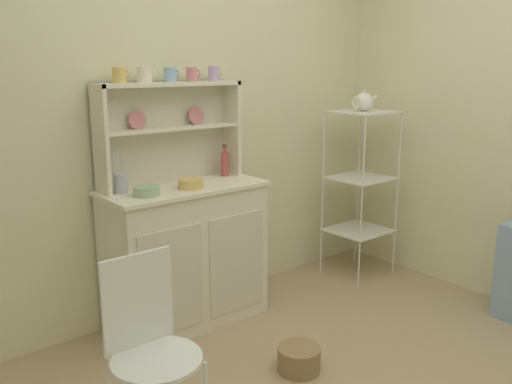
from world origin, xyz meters
TOP-DOWN VIEW (x-y plane):
  - wall_back at (0.00, 1.62)m, footprint 3.84×0.05m
  - hutch_cabinet at (-0.22, 1.37)m, footprint 0.99×0.45m
  - hutch_shelf_unit at (-0.22, 1.53)m, footprint 0.92×0.18m
  - bakers_rack at (1.21, 1.22)m, footprint 0.43×0.40m
  - wire_chair at (-0.97, 0.45)m, footprint 0.36×0.36m
  - floor_basket at (-0.08, 0.51)m, footprint 0.23×0.23m
  - cup_gold_0 at (-0.54, 1.49)m, footprint 0.09×0.08m
  - cup_cream_1 at (-0.38, 1.49)m, footprint 0.10×0.08m
  - cup_sky_2 at (-0.22, 1.49)m, footprint 0.09×0.07m
  - cup_rose_3 at (-0.07, 1.49)m, footprint 0.08×0.07m
  - cup_lilac_4 at (0.09, 1.49)m, footprint 0.08×0.06m
  - bowl_mixing_large at (-0.51, 1.29)m, footprint 0.15×0.15m
  - bowl_floral_medium at (-0.22, 1.29)m, footprint 0.15×0.15m
  - jam_bottle at (0.14, 1.45)m, footprint 0.05×0.05m
  - utensil_jar at (-0.59, 1.45)m, footprint 0.08×0.08m
  - porcelain_teapot at (1.21, 1.22)m, footprint 0.22×0.13m

SIDE VIEW (x-z plane):
  - floor_basket at x=-0.08m, z-range 0.00..0.13m
  - hutch_cabinet at x=-0.22m, z-range 0.01..0.88m
  - wire_chair at x=-0.97m, z-range 0.09..0.94m
  - bakers_rack at x=1.21m, z-range 0.16..1.41m
  - bowl_mixing_large at x=-0.51m, z-range 0.87..0.92m
  - bowl_floral_medium at x=-0.22m, z-range 0.87..0.93m
  - utensil_jar at x=-0.59m, z-range 0.81..1.05m
  - jam_bottle at x=0.14m, z-range 0.85..1.06m
  - hutch_shelf_unit at x=-0.22m, z-range 0.92..1.53m
  - wall_back at x=0.00m, z-range 0.00..2.50m
  - porcelain_teapot at x=1.21m, z-range 1.24..1.39m
  - cup_sky_2 at x=-0.22m, z-range 1.47..1.56m
  - cup_rose_3 at x=-0.07m, z-range 1.47..1.56m
  - cup_gold_0 at x=-0.54m, z-range 1.47..1.56m
  - cup_cream_1 at x=-0.38m, z-range 1.47..1.56m
  - cup_lilac_4 at x=0.09m, z-range 1.47..1.57m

